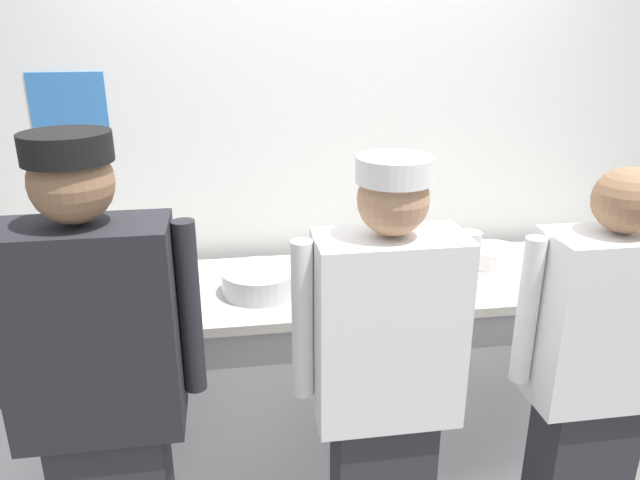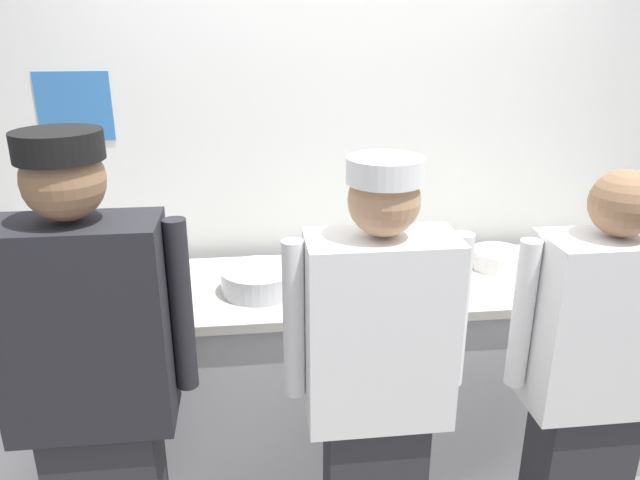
# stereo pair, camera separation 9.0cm
# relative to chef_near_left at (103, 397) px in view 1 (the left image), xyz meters

# --- Properties ---
(wall_back) EXTENTS (4.65, 0.11, 2.85)m
(wall_back) POSITION_rel_chef_near_left_xyz_m (0.89, 1.24, 0.48)
(wall_back) COLOR white
(wall_back) RESTS_ON ground
(prep_counter) EXTENTS (2.96, 0.71, 0.94)m
(prep_counter) POSITION_rel_chef_near_left_xyz_m (0.89, 0.76, -0.47)
(prep_counter) COLOR #B2B2B7
(prep_counter) RESTS_ON ground
(chef_near_left) EXTENTS (0.63, 0.24, 1.76)m
(chef_near_left) POSITION_rel_chef_near_left_xyz_m (0.00, 0.00, 0.00)
(chef_near_left) COLOR #2D2D33
(chef_near_left) RESTS_ON ground
(chef_center) EXTENTS (0.60, 0.24, 1.67)m
(chef_center) POSITION_rel_chef_near_left_xyz_m (0.89, -0.01, -0.05)
(chef_center) COLOR #2D2D33
(chef_center) RESTS_ON ground
(chef_far_right) EXTENTS (0.59, 0.24, 1.61)m
(chef_far_right) POSITION_rel_chef_near_left_xyz_m (1.64, -0.01, -0.09)
(chef_far_right) COLOR #2D2D33
(chef_far_right) RESTS_ON ground
(plate_stack_front) EXTENTS (0.21, 0.21, 0.07)m
(plate_stack_front) POSITION_rel_chef_near_left_xyz_m (0.97, 0.71, 0.03)
(plate_stack_front) COLOR white
(plate_stack_front) RESTS_ON prep_counter
(plate_stack_rear) EXTENTS (0.24, 0.24, 0.08)m
(plate_stack_rear) POSITION_rel_chef_near_left_xyz_m (1.64, 0.84, 0.03)
(plate_stack_rear) COLOR white
(plate_stack_rear) RESTS_ON prep_counter
(mixing_bowl_steel) EXTENTS (0.32, 0.32, 0.10)m
(mixing_bowl_steel) POSITION_rel_chef_near_left_xyz_m (0.53, 0.70, 0.04)
(mixing_bowl_steel) COLOR #B7BABF
(mixing_bowl_steel) RESTS_ON prep_counter
(sheet_tray) EXTENTS (0.51, 0.34, 0.02)m
(sheet_tray) POSITION_rel_chef_near_left_xyz_m (-0.02, 0.74, 0.00)
(sheet_tray) COLOR #B7BABF
(sheet_tray) RESTS_ON prep_counter
(squeeze_bottle_primary) EXTENTS (0.06, 0.06, 0.20)m
(squeeze_bottle_primary) POSITION_rel_chef_near_left_xyz_m (-0.31, 0.93, 0.09)
(squeeze_bottle_primary) COLOR #E5E066
(squeeze_bottle_primary) RESTS_ON prep_counter
(squeeze_bottle_secondary) EXTENTS (0.06, 0.06, 0.21)m
(squeeze_bottle_secondary) POSITION_rel_chef_near_left_xyz_m (1.18, 0.96, 0.09)
(squeeze_bottle_secondary) COLOR #56A333
(squeeze_bottle_secondary) RESTS_ON prep_counter
(squeeze_bottle_spare) EXTENTS (0.05, 0.05, 0.19)m
(squeeze_bottle_spare) POSITION_rel_chef_near_left_xyz_m (1.20, 0.58, 0.08)
(squeeze_bottle_spare) COLOR red
(squeeze_bottle_spare) RESTS_ON prep_counter
(ramekin_green_sauce) EXTENTS (0.10, 0.10, 0.05)m
(ramekin_green_sauce) POSITION_rel_chef_near_left_xyz_m (1.44, 0.82, 0.02)
(ramekin_green_sauce) COLOR white
(ramekin_green_sauce) RESTS_ON prep_counter
(ramekin_red_sauce) EXTENTS (0.08, 0.08, 0.04)m
(ramekin_red_sauce) POSITION_rel_chef_near_left_xyz_m (0.83, 0.95, 0.01)
(ramekin_red_sauce) COLOR white
(ramekin_red_sauce) RESTS_ON prep_counter
(ramekin_yellow_sauce) EXTENTS (0.10, 0.10, 0.05)m
(ramekin_yellow_sauce) POSITION_rel_chef_near_left_xyz_m (1.09, 0.55, 0.02)
(ramekin_yellow_sauce) COLOR white
(ramekin_yellow_sauce) RESTS_ON prep_counter
(deli_cup) EXTENTS (0.09, 0.09, 0.11)m
(deli_cup) POSITION_rel_chef_near_left_xyz_m (2.13, 0.73, 0.05)
(deli_cup) COLOR white
(deli_cup) RESTS_ON prep_counter
(chefs_knife) EXTENTS (0.27, 0.03, 0.02)m
(chefs_knife) POSITION_rel_chef_near_left_xyz_m (1.90, 0.72, -0.00)
(chefs_knife) COLOR #B7BABF
(chefs_knife) RESTS_ON prep_counter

